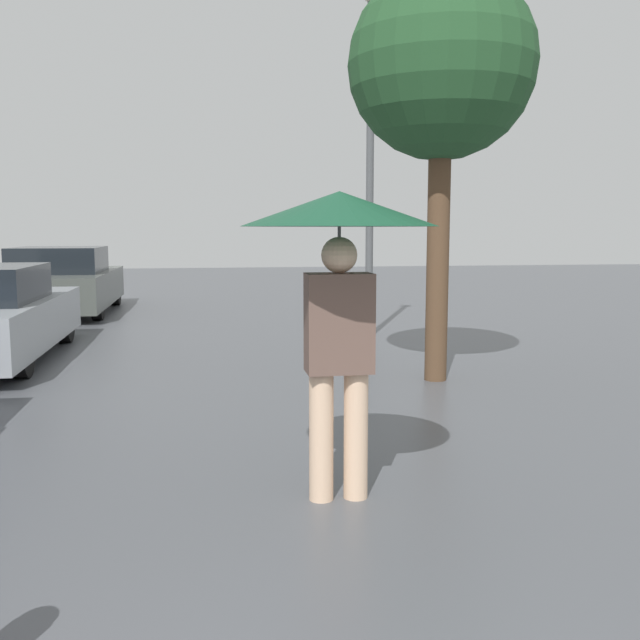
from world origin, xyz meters
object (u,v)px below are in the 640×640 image
Objects in this scene: tree at (442,68)px; street_lamp at (370,134)px; pedestrian at (339,249)px; parked_car_farthest at (62,282)px.

street_lamp is (-0.01, 3.19, -0.25)m from tree.
tree reaches higher than pedestrian.
street_lamp is at bearing -37.52° from parked_car_farthest.
street_lamp is (1.68, 6.42, 1.52)m from pedestrian.
street_lamp is at bearing 75.34° from pedestrian.
tree reaches higher than parked_car_farthest.
parked_car_farthest is (-3.55, 10.44, -0.92)m from pedestrian.
tree is (1.69, 3.24, 1.77)m from pedestrian.
parked_car_farthest is 7.03m from street_lamp.
street_lamp reaches higher than pedestrian.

